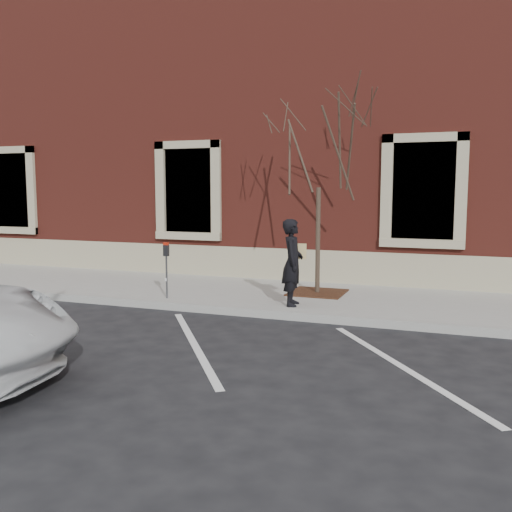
% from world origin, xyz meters
% --- Properties ---
extents(ground, '(120.00, 120.00, 0.00)m').
position_xyz_m(ground, '(0.00, 0.00, 0.00)').
color(ground, '#28282B').
rests_on(ground, ground).
extents(sidewalk_near, '(40.00, 3.50, 0.15)m').
position_xyz_m(sidewalk_near, '(0.00, 1.75, 0.07)').
color(sidewalk_near, '#ACA8A1').
rests_on(sidewalk_near, ground).
extents(curb_near, '(40.00, 0.12, 0.15)m').
position_xyz_m(curb_near, '(0.00, -0.05, 0.07)').
color(curb_near, '#9E9E99').
rests_on(curb_near, ground).
extents(parking_stripes, '(28.00, 4.40, 0.01)m').
position_xyz_m(parking_stripes, '(0.00, -2.20, 0.00)').
color(parking_stripes, silver).
rests_on(parking_stripes, ground).
extents(building_civic, '(40.00, 8.62, 8.00)m').
position_xyz_m(building_civic, '(0.00, 7.74, 4.00)').
color(building_civic, maroon).
rests_on(building_civic, ground).
extents(man, '(0.52, 0.69, 1.71)m').
position_xyz_m(man, '(0.78, 0.57, 1.01)').
color(man, black).
rests_on(man, sidewalk_near).
extents(parking_meter, '(0.11, 0.08, 1.18)m').
position_xyz_m(parking_meter, '(-1.91, 0.33, 0.97)').
color(parking_meter, '#595B60').
rests_on(parking_meter, sidewalk_near).
extents(tree_grate, '(1.19, 1.19, 0.03)m').
position_xyz_m(tree_grate, '(0.92, 2.01, 0.16)').
color(tree_grate, '#482A17').
rests_on(tree_grate, sidewalk_near).
extents(sapling, '(2.54, 2.54, 4.24)m').
position_xyz_m(sapling, '(0.92, 2.01, 3.11)').
color(sapling, '#46362A').
rests_on(sapling, sidewalk_near).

